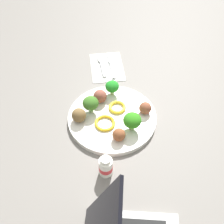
{
  "coord_description": "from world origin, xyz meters",
  "views": [
    {
      "loc": [
        -0.56,
        0.13,
        0.69
      ],
      "look_at": [
        0.0,
        0.0,
        0.04
      ],
      "focal_mm": 44.66,
      "sensor_mm": 36.0,
      "label": 1
    }
  ],
  "objects_px": {
    "pepper_ring_front_left": "(105,123)",
    "broccoli_floret_back_left": "(112,87)",
    "meatball_center": "(79,115)",
    "broccoli_floret_front_left": "(132,121)",
    "meatball_back_right": "(118,135)",
    "plate": "(112,118)",
    "knife": "(111,64)",
    "meatball_mid_left": "(100,96)",
    "pepper_ring_far_rim": "(117,107)",
    "fork": "(102,65)",
    "broccoli_floret_near_rim": "(91,103)",
    "meatball_front_left": "(145,108)",
    "napkin": "(107,67)",
    "yogurt_bottle": "(106,167)"
  },
  "relations": [
    {
      "from": "broccoli_floret_back_left",
      "to": "broccoli_floret_near_rim",
      "type": "bearing_deg",
      "value": 126.78
    },
    {
      "from": "meatball_front_left",
      "to": "meatball_mid_left",
      "type": "xyz_separation_m",
      "value": [
        0.08,
        0.13,
        0.0
      ]
    },
    {
      "from": "meatball_mid_left",
      "to": "plate",
      "type": "bearing_deg",
      "value": -162.76
    },
    {
      "from": "broccoli_floret_near_rim",
      "to": "meatball_front_left",
      "type": "height_order",
      "value": "broccoli_floret_near_rim"
    },
    {
      "from": "meatball_mid_left",
      "to": "fork",
      "type": "relative_size",
      "value": 0.36
    },
    {
      "from": "pepper_ring_far_rim",
      "to": "broccoli_floret_near_rim",
      "type": "bearing_deg",
      "value": 85.08
    },
    {
      "from": "broccoli_floret_front_left",
      "to": "meatball_center",
      "type": "height_order",
      "value": "broccoli_floret_front_left"
    },
    {
      "from": "broccoli_floret_front_left",
      "to": "meatball_back_right",
      "type": "xyz_separation_m",
      "value": [
        -0.03,
        0.05,
        -0.02
      ]
    },
    {
      "from": "pepper_ring_front_left",
      "to": "yogurt_bottle",
      "type": "distance_m",
      "value": 0.16
    },
    {
      "from": "meatball_center",
      "to": "napkin",
      "type": "relative_size",
      "value": 0.26
    },
    {
      "from": "broccoli_floret_back_left",
      "to": "napkin",
      "type": "relative_size",
      "value": 0.3
    },
    {
      "from": "meatball_front_left",
      "to": "fork",
      "type": "relative_size",
      "value": 0.33
    },
    {
      "from": "fork",
      "to": "yogurt_bottle",
      "type": "height_order",
      "value": "yogurt_bottle"
    },
    {
      "from": "broccoli_floret_back_left",
      "to": "pepper_ring_far_rim",
      "type": "distance_m",
      "value": 0.07
    },
    {
      "from": "pepper_ring_front_left",
      "to": "broccoli_floret_back_left",
      "type": "bearing_deg",
      "value": -22.43
    },
    {
      "from": "broccoli_floret_near_rim",
      "to": "meatball_back_right",
      "type": "xyz_separation_m",
      "value": [
        -0.13,
        -0.06,
        -0.02
      ]
    },
    {
      "from": "fork",
      "to": "knife",
      "type": "bearing_deg",
      "value": -96.49
    },
    {
      "from": "meatball_back_right",
      "to": "meatball_center",
      "type": "distance_m",
      "value": 0.14
    },
    {
      "from": "plate",
      "to": "meatball_back_right",
      "type": "height_order",
      "value": "meatball_back_right"
    },
    {
      "from": "pepper_ring_far_rim",
      "to": "fork",
      "type": "relative_size",
      "value": 0.47
    },
    {
      "from": "plate",
      "to": "meatball_mid_left",
      "type": "distance_m",
      "value": 0.08
    },
    {
      "from": "broccoli_floret_back_left",
      "to": "meatball_center",
      "type": "height_order",
      "value": "broccoli_floret_back_left"
    },
    {
      "from": "meatball_center",
      "to": "broccoli_floret_near_rim",
      "type": "bearing_deg",
      "value": -56.36
    },
    {
      "from": "knife",
      "to": "meatball_center",
      "type": "bearing_deg",
      "value": 147.74
    },
    {
      "from": "meatball_center",
      "to": "pepper_ring_far_rim",
      "type": "xyz_separation_m",
      "value": [
        0.02,
        -0.13,
        -0.02
      ]
    },
    {
      "from": "meatball_center",
      "to": "knife",
      "type": "xyz_separation_m",
      "value": [
        0.25,
        -0.16,
        -0.03
      ]
    },
    {
      "from": "broccoli_floret_near_rim",
      "to": "broccoli_floret_front_left",
      "type": "bearing_deg",
      "value": -132.07
    },
    {
      "from": "knife",
      "to": "yogurt_bottle",
      "type": "height_order",
      "value": "yogurt_bottle"
    },
    {
      "from": "knife",
      "to": "yogurt_bottle",
      "type": "xyz_separation_m",
      "value": [
        -0.44,
        0.12,
        0.02
      ]
    },
    {
      "from": "broccoli_floret_back_left",
      "to": "pepper_ring_front_left",
      "type": "distance_m",
      "value": 0.14
    },
    {
      "from": "broccoli_floret_near_rim",
      "to": "meatball_center",
      "type": "bearing_deg",
      "value": 123.64
    },
    {
      "from": "meatball_mid_left",
      "to": "meatball_back_right",
      "type": "bearing_deg",
      "value": -172.53
    },
    {
      "from": "meatball_mid_left",
      "to": "knife",
      "type": "distance_m",
      "value": 0.21
    },
    {
      "from": "knife",
      "to": "broccoli_floret_back_left",
      "type": "bearing_deg",
      "value": 167.99
    },
    {
      "from": "plate",
      "to": "pepper_ring_far_rim",
      "type": "relative_size",
      "value": 4.97
    },
    {
      "from": "pepper_ring_far_rim",
      "to": "napkin",
      "type": "bearing_deg",
      "value": -3.81
    },
    {
      "from": "meatball_mid_left",
      "to": "napkin",
      "type": "distance_m",
      "value": 0.2
    },
    {
      "from": "pepper_ring_far_rim",
      "to": "pepper_ring_front_left",
      "type": "bearing_deg",
      "value": 136.31
    },
    {
      "from": "pepper_ring_front_left",
      "to": "broccoli_floret_front_left",
      "type": "bearing_deg",
      "value": -114.79
    },
    {
      "from": "broccoli_floret_near_rim",
      "to": "pepper_ring_far_rim",
      "type": "distance_m",
      "value": 0.09
    },
    {
      "from": "broccoli_floret_back_left",
      "to": "pepper_ring_front_left",
      "type": "height_order",
      "value": "broccoli_floret_back_left"
    },
    {
      "from": "broccoli_floret_front_left",
      "to": "plate",
      "type": "bearing_deg",
      "value": 37.71
    },
    {
      "from": "broccoli_floret_back_left",
      "to": "meatball_center",
      "type": "relative_size",
      "value": 1.16
    },
    {
      "from": "yogurt_bottle",
      "to": "plate",
      "type": "bearing_deg",
      "value": -18.0
    },
    {
      "from": "broccoli_floret_back_left",
      "to": "napkin",
      "type": "bearing_deg",
      "value": -5.86
    },
    {
      "from": "yogurt_bottle",
      "to": "meatball_back_right",
      "type": "bearing_deg",
      "value": -32.05
    },
    {
      "from": "meatball_center",
      "to": "yogurt_bottle",
      "type": "xyz_separation_m",
      "value": [
        -0.19,
        -0.04,
        -0.01
      ]
    },
    {
      "from": "meatball_front_left",
      "to": "pepper_ring_front_left",
      "type": "xyz_separation_m",
      "value": [
        -0.02,
        0.13,
        -0.02
      ]
    },
    {
      "from": "meatball_front_left",
      "to": "fork",
      "type": "xyz_separation_m",
      "value": [
        0.27,
        0.08,
        -0.03
      ]
    },
    {
      "from": "fork",
      "to": "yogurt_bottle",
      "type": "xyz_separation_m",
      "value": [
        -0.45,
        0.08,
        0.02
      ]
    }
  ]
}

